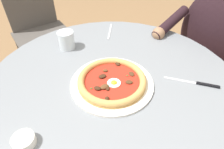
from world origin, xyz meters
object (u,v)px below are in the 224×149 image
Objects in this scene: pizza_on_plate at (112,81)px; diner_person at (201,60)px; cafe_chair_diner at (214,52)px; steak_knife at (200,84)px; water_glass at (67,41)px; cafe_chair_spare_near at (39,25)px; ramekin_capers at (24,141)px; fork_utensil at (110,31)px; dining_table at (113,98)px.

diner_person is (0.53, 0.51, -0.23)m from pizza_on_plate.
cafe_chair_diner is (0.11, 0.10, -0.00)m from diner_person.
pizza_on_plate is at bearing -136.05° from cafe_chair_diner.
cafe_chair_diner reaches higher than steak_knife.
water_glass is at bearing 162.09° from steak_knife.
diner_person is at bearing -14.22° from cafe_chair_spare_near.
cafe_chair_spare_near is at bearing 165.78° from diner_person.
diner_person is 1.34× the size of cafe_chair_diner.
ramekin_capers is 1.27m from cafe_chair_diner.
water_glass reaches higher than steak_knife.
fork_utensil is 0.20× the size of cafe_chair_spare_near.
cafe_chair_diner is 0.97× the size of cafe_chair_spare_near.
fork_utensil is at bearing 98.16° from pizza_on_plate.
pizza_on_plate is 0.91m from cafe_chair_diner.
fork_utensil is (0.17, 0.72, -0.02)m from ramekin_capers.
ramekin_capers reaches higher than fork_utensil.
cafe_chair_spare_near reaches higher than water_glass.
dining_table is 3.19× the size of pizza_on_plate.
steak_knife is 0.57m from fork_utensil.
steak_knife is at bearing -116.20° from cafe_chair_diner.
pizza_on_plate is 0.29× the size of diner_person.
cafe_chair_diner is (0.70, 0.18, -0.22)m from fork_utensil.
fork_utensil is (0.19, 0.19, -0.04)m from water_glass.
water_glass is 0.86m from diner_person.
ramekin_capers is (0.02, -0.53, -0.02)m from water_glass.
fork_utensil is (-0.42, 0.39, -0.00)m from steak_knife.
water_glass is 0.10× the size of cafe_chair_diner.
cafe_chair_diner reaches higher than ramekin_capers.
fork_utensil is 0.78m from cafe_chair_spare_near.
diner_person is 1.31× the size of cafe_chair_spare_near.
diner_person is at bearing 46.68° from ramekin_capers.
dining_table is 1.22× the size of cafe_chair_spare_near.
fork_utensil is at bearing 76.71° from ramekin_capers.
ramekin_capers reaches higher than dining_table.
pizza_on_plate is 0.43m from fork_utensil.
steak_knife is 1.25× the size of fork_utensil.
pizza_on_plate is at bearing -173.16° from steak_knife.
ramekin_capers is at bearing -66.89° from cafe_chair_spare_near.
steak_knife is 0.19× the size of diner_person.
pizza_on_plate is 0.77m from diner_person.
cafe_chair_spare_near reaches higher than dining_table.
pizza_on_plate reaches higher than dining_table.
cafe_chair_spare_near reaches higher than cafe_chair_diner.
diner_person is 0.15m from cafe_chair_diner.
ramekin_capers is (-0.23, -0.29, 0.00)m from pizza_on_plate.
diner_person reaches higher than cafe_chair_spare_near.
pizza_on_plate is 4.88× the size of ramekin_capers.
cafe_chair_spare_near is (-1.06, 0.78, -0.20)m from steak_knife.
ramekin_capers is at bearing -133.32° from diner_person.
water_glass is 0.53m from ramekin_capers.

